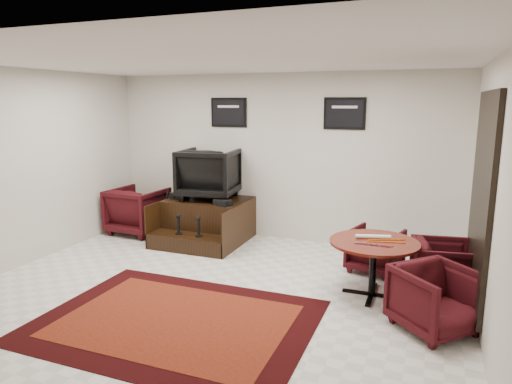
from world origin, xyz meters
TOP-DOWN VIEW (x-y plane):
  - ground at (0.00, 0.00)m, footprint 6.00×6.00m
  - room_shell at (0.41, 0.12)m, footprint 6.02×5.02m
  - area_rug at (-0.03, -0.86)m, footprint 2.92×2.19m
  - shine_podium at (-1.08, 1.91)m, footprint 1.37×1.41m
  - shine_chair at (-1.08, 2.05)m, footprint 1.02×0.97m
  - shoes_pair at (-1.57, 1.87)m, footprint 0.24×0.30m
  - polish_kit at (-0.63, 1.63)m, footprint 0.31×0.26m
  - umbrella_black at (-1.85, 1.78)m, footprint 0.35×0.13m
  - umbrella_hooked at (-1.87, 1.92)m, footprint 0.30×0.11m
  - armchair_side at (-2.43, 1.86)m, footprint 0.93×0.87m
  - meeting_table at (1.86, 0.60)m, footprint 1.06×1.06m
  - table_chair_back at (1.79, 1.46)m, footprint 0.79×0.76m
  - table_chair_window at (2.66, 0.98)m, footprint 0.77×0.80m
  - table_chair_corner at (2.57, -0.06)m, footprint 1.00×1.00m
  - paper_roll at (1.83, 0.69)m, footprint 0.42×0.17m
  - table_clutter at (1.96, 0.59)m, footprint 0.56×0.39m

SIDE VIEW (x-z plane):
  - ground at x=0.00m, z-range 0.00..0.00m
  - area_rug at x=-0.03m, z-range 0.00..0.01m
  - shine_podium at x=-1.08m, z-range -0.03..0.68m
  - table_chair_back at x=1.79m, z-range 0.00..0.67m
  - table_chair_window at x=2.66m, z-range 0.00..0.73m
  - table_chair_corner at x=2.57m, z-range 0.00..0.75m
  - umbrella_hooked at x=-1.87m, z-range 0.00..0.81m
  - armchair_side at x=-2.43m, z-range 0.00..0.91m
  - umbrella_black at x=-1.85m, z-range 0.00..0.93m
  - meeting_table at x=1.86m, z-range 0.26..0.95m
  - table_clutter at x=1.96m, z-range 0.69..0.71m
  - paper_roll at x=1.83m, z-range 0.69..0.74m
  - polish_kit at x=-0.63m, z-range 0.70..0.80m
  - shoes_pair at x=-1.57m, z-range 0.70..0.81m
  - shine_chair at x=-1.08m, z-range 0.70..1.65m
  - room_shell at x=0.41m, z-range 0.38..3.19m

